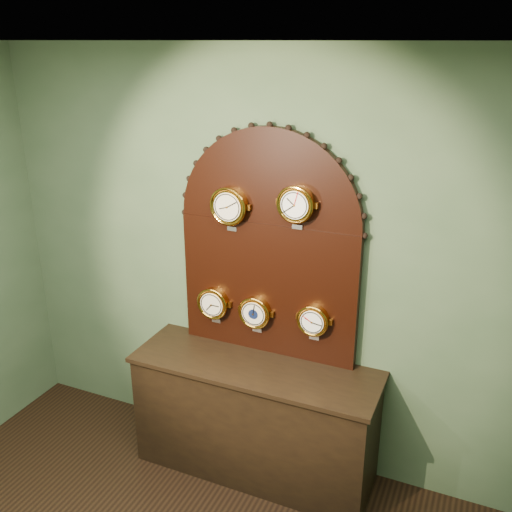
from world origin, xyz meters
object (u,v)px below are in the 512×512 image
at_px(display_board, 269,239).
at_px(tide_clock, 313,320).
at_px(shop_counter, 255,420).
at_px(barometer, 255,312).
at_px(arabic_clock, 296,204).
at_px(hygrometer, 213,303).
at_px(roman_clock, 229,206).

relative_size(display_board, tide_clock, 5.90).
relative_size(shop_counter, barometer, 5.86).
relative_size(arabic_clock, hygrometer, 1.03).
height_order(shop_counter, barometer, barometer).
relative_size(shop_counter, tide_clock, 6.17).
relative_size(roman_clock, hygrometer, 1.08).
distance_m(display_board, barometer, 0.51).
xyz_separation_m(shop_counter, barometer, (-0.06, 0.15, 0.73)).
distance_m(roman_clock, hygrometer, 0.71).
bearing_deg(roman_clock, arabic_clock, 0.05).
distance_m(arabic_clock, hygrometer, 0.95).
bearing_deg(hygrometer, arabic_clock, -0.02).
relative_size(arabic_clock, tide_clock, 1.09).
bearing_deg(shop_counter, display_board, 90.00).
xyz_separation_m(shop_counter, roman_clock, (-0.24, 0.15, 1.43)).
bearing_deg(roman_clock, tide_clock, 0.10).
height_order(shop_counter, arabic_clock, arabic_clock).
bearing_deg(hygrometer, tide_clock, 0.03).
relative_size(shop_counter, arabic_clock, 5.66).
height_order(roman_clock, arabic_clock, arabic_clock).
bearing_deg(tide_clock, shop_counter, -155.40).
bearing_deg(arabic_clock, shop_counter, -142.62).
relative_size(shop_counter, display_board, 1.05).
bearing_deg(hygrometer, shop_counter, -22.36).
bearing_deg(arabic_clock, display_board, 161.60).
relative_size(display_board, barometer, 5.61).
bearing_deg(display_board, shop_counter, -90.00).
height_order(shop_counter, hygrometer, hygrometer).
bearing_deg(shop_counter, arabic_clock, 37.38).
distance_m(shop_counter, roman_clock, 1.46).
xyz_separation_m(hygrometer, tide_clock, (0.71, 0.00, 0.02)).
relative_size(display_board, roman_clock, 5.13).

